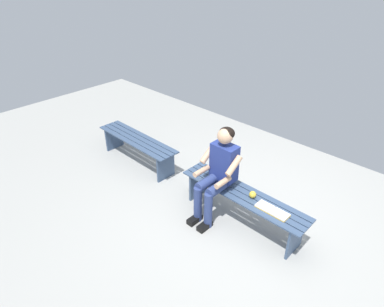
{
  "coord_description": "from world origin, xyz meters",
  "views": [
    {
      "loc": [
        -1.85,
        2.9,
        3.07
      ],
      "look_at": [
        0.76,
        0.15,
        0.81
      ],
      "focal_mm": 31.09,
      "sensor_mm": 36.0,
      "label": 1
    }
  ],
  "objects_px": {
    "bench_far": "(137,144)",
    "apple": "(253,195)",
    "book_open": "(272,210)",
    "bench_near": "(242,200)",
    "person_seated": "(218,171)"
  },
  "relations": [
    {
      "from": "bench_near",
      "to": "apple",
      "type": "xyz_separation_m",
      "value": [
        -0.13,
        -0.01,
        0.15
      ]
    },
    {
      "from": "book_open",
      "to": "bench_near",
      "type": "bearing_deg",
      "value": -4.42
    },
    {
      "from": "bench_near",
      "to": "person_seated",
      "type": "distance_m",
      "value": 0.5
    },
    {
      "from": "bench_far",
      "to": "apple",
      "type": "relative_size",
      "value": 18.39
    },
    {
      "from": "bench_far",
      "to": "book_open",
      "type": "height_order",
      "value": "book_open"
    },
    {
      "from": "bench_far",
      "to": "bench_near",
      "type": "bearing_deg",
      "value": 180.0
    },
    {
      "from": "bench_near",
      "to": "apple",
      "type": "height_order",
      "value": "apple"
    },
    {
      "from": "bench_far",
      "to": "apple",
      "type": "height_order",
      "value": "apple"
    },
    {
      "from": "bench_near",
      "to": "apple",
      "type": "relative_size",
      "value": 20.21
    },
    {
      "from": "bench_far",
      "to": "person_seated",
      "type": "height_order",
      "value": "person_seated"
    },
    {
      "from": "person_seated",
      "to": "bench_far",
      "type": "bearing_deg",
      "value": -3.18
    },
    {
      "from": "bench_near",
      "to": "bench_far",
      "type": "distance_m",
      "value": 2.16
    },
    {
      "from": "apple",
      "to": "book_open",
      "type": "bearing_deg",
      "value": 170.3
    },
    {
      "from": "apple",
      "to": "book_open",
      "type": "relative_size",
      "value": 0.22
    },
    {
      "from": "bench_far",
      "to": "book_open",
      "type": "relative_size",
      "value": 3.97
    }
  ]
}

